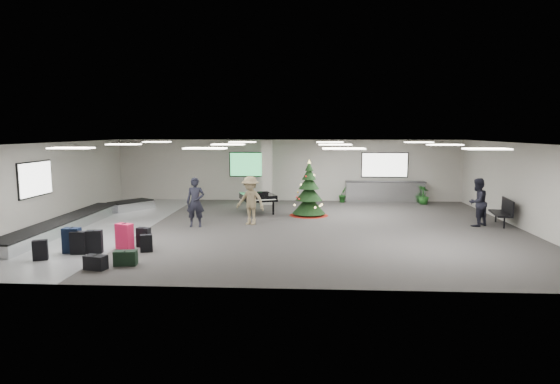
# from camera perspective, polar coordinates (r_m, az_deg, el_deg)

# --- Properties ---
(ground) EXTENTS (18.00, 18.00, 0.00)m
(ground) POSITION_cam_1_polar(r_m,az_deg,el_deg) (17.87, 0.15, -4.31)
(ground) COLOR #3D3A38
(ground) RESTS_ON ground
(room_envelope) EXTENTS (18.02, 14.02, 3.21)m
(room_envelope) POSITION_cam_1_polar(r_m,az_deg,el_deg) (18.24, -0.94, 3.32)
(room_envelope) COLOR #B1ADA2
(room_envelope) RESTS_ON ground
(baggage_carousel) EXTENTS (2.28, 9.71, 0.43)m
(baggage_carousel) POSITION_cam_1_polar(r_m,az_deg,el_deg) (19.77, -23.23, -3.15)
(baggage_carousel) COLOR silver
(baggage_carousel) RESTS_ON ground
(service_counter) EXTENTS (4.05, 0.65, 1.08)m
(service_counter) POSITION_cam_1_polar(r_m,az_deg,el_deg) (24.66, 12.66, 0.05)
(service_counter) COLOR silver
(service_counter) RESTS_ON ground
(suitcase_0) EXTENTS (0.46, 0.28, 0.70)m
(suitcase_0) POSITION_cam_1_polar(r_m,az_deg,el_deg) (15.20, -23.35, -5.70)
(suitcase_0) COLOR black
(suitcase_0) RESTS_ON ground
(suitcase_1) EXTENTS (0.48, 0.31, 0.72)m
(suitcase_1) POSITION_cam_1_polar(r_m,az_deg,el_deg) (15.12, -21.68, -5.66)
(suitcase_1) COLOR black
(suitcase_1) RESTS_ON ground
(pink_suitcase) EXTENTS (0.58, 0.45, 0.82)m
(pink_suitcase) POSITION_cam_1_polar(r_m,az_deg,el_deg) (15.33, -18.43, -5.15)
(pink_suitcase) COLOR #FC2054
(pink_suitcase) RESTS_ON ground
(suitcase_3) EXTENTS (0.45, 0.31, 0.64)m
(suitcase_3) POSITION_cam_1_polar(r_m,az_deg,el_deg) (15.42, -16.28, -5.33)
(suitcase_3) COLOR black
(suitcase_3) RESTS_ON ground
(navy_suitcase) EXTENTS (0.50, 0.29, 0.79)m
(navy_suitcase) POSITION_cam_1_polar(r_m,az_deg,el_deg) (15.39, -24.03, -5.42)
(navy_suitcase) COLOR black
(navy_suitcase) RESTS_ON ground
(suitcase_5) EXTENTS (0.44, 0.34, 0.60)m
(suitcase_5) POSITION_cam_1_polar(r_m,az_deg,el_deg) (14.96, -27.19, -6.33)
(suitcase_5) COLOR black
(suitcase_5) RESTS_ON ground
(green_duffel) EXTENTS (0.63, 0.36, 0.42)m
(green_duffel) POSITION_cam_1_polar(r_m,az_deg,el_deg) (13.55, -18.30, -7.64)
(green_duffel) COLOR black
(green_duffel) RESTS_ON ground
(suitcase_7) EXTENTS (0.41, 0.30, 0.55)m
(suitcase_7) POSITION_cam_1_polar(r_m,az_deg,el_deg) (14.81, -15.98, -6.03)
(suitcase_7) COLOR black
(suitcase_7) RESTS_ON ground
(black_duffel) EXTENTS (0.63, 0.44, 0.39)m
(black_duffel) POSITION_cam_1_polar(r_m,az_deg,el_deg) (13.43, -21.56, -7.98)
(black_duffel) COLOR black
(black_duffel) RESTS_ON ground
(christmas_tree) EXTENTS (1.70, 1.70, 2.43)m
(christmas_tree) POSITION_cam_1_polar(r_m,az_deg,el_deg) (20.27, 3.54, -0.54)
(christmas_tree) COLOR #6D090A
(christmas_tree) RESTS_ON ground
(grand_piano) EXTENTS (1.86, 2.11, 1.01)m
(grand_piano) POSITION_cam_1_polar(r_m,az_deg,el_deg) (20.80, -2.68, -0.65)
(grand_piano) COLOR black
(grand_piano) RESTS_ON ground
(bench) EXTENTS (0.80, 1.70, 1.04)m
(bench) POSITION_cam_1_polar(r_m,az_deg,el_deg) (20.13, 25.57, -2.03)
(bench) COLOR black
(bench) RESTS_ON ground
(traveler_a) EXTENTS (0.72, 0.49, 1.90)m
(traveler_a) POSITION_cam_1_polar(r_m,az_deg,el_deg) (18.09, -10.26, -1.24)
(traveler_a) COLOR black
(traveler_a) RESTS_ON ground
(traveler_b) EXTENTS (1.41, 1.15, 1.90)m
(traveler_b) POSITION_cam_1_polar(r_m,az_deg,el_deg) (18.28, -3.63, -1.04)
(traveler_b) COLOR #8A7755
(traveler_b) RESTS_ON ground
(traveler_bench) EXTENTS (1.14, 1.11, 1.86)m
(traveler_bench) POSITION_cam_1_polar(r_m,az_deg,el_deg) (19.45, 22.90, -1.17)
(traveler_bench) COLOR black
(traveler_bench) RESTS_ON ground
(potted_plant_left) EXTENTS (0.56, 0.58, 0.81)m
(potted_plant_left) POSITION_cam_1_polar(r_m,az_deg,el_deg) (24.26, 7.66, -0.29)
(potted_plant_left) COLOR #143E15
(potted_plant_left) RESTS_ON ground
(potted_plant_right) EXTENTS (0.72, 0.72, 0.92)m
(potted_plant_right) POSITION_cam_1_polar(r_m,az_deg,el_deg) (24.45, 17.11, -0.36)
(potted_plant_right) COLOR #143E15
(potted_plant_right) RESTS_ON ground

